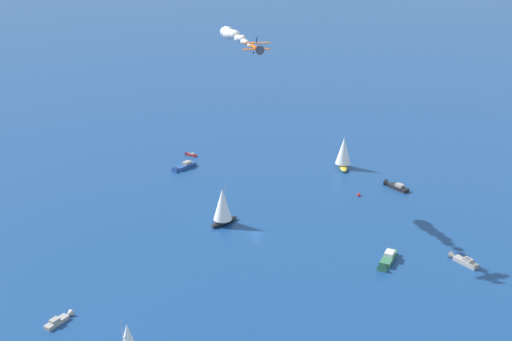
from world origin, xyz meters
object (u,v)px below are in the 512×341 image
(sailboat_inshore, at_px, (344,152))
(motorboat_trailing, at_px, (462,260))
(sailboat_ahead, at_px, (223,206))
(motorboat_outer_ring_b, at_px, (60,320))
(motorboat_outer_ring_a, at_px, (183,167))
(wingwalker_lead, at_px, (257,39))
(motorboat_offshore, at_px, (191,154))
(motorboat_mid_cluster, at_px, (395,186))
(biplane_lead, at_px, (256,48))
(marker_buoy, at_px, (359,195))
(motorboat_far_port, at_px, (387,260))

(sailboat_inshore, distance_m, motorboat_trailing, 71.41)
(sailboat_ahead, xyz_separation_m, motorboat_outer_ring_b, (49.16, 31.38, -5.25))
(motorboat_outer_ring_a, bearing_deg, wingwalker_lead, 95.35)
(motorboat_offshore, bearing_deg, motorboat_mid_cluster, 133.72)
(motorboat_mid_cluster, relative_size, biplane_lead, 1.31)
(sailboat_inshore, relative_size, motorboat_trailing, 1.54)
(motorboat_mid_cluster, bearing_deg, biplane_lead, 12.75)
(sailboat_ahead, relative_size, marker_buoy, 6.05)
(sailboat_inshore, xyz_separation_m, motorboat_trailing, (5.54, 71.00, -5.31))
(motorboat_far_port, relative_size, motorboat_mid_cluster, 1.02)
(sailboat_inshore, bearing_deg, biplane_lead, 36.14)
(sailboat_inshore, relative_size, motorboat_mid_cluster, 1.36)
(sailboat_inshore, bearing_deg, motorboat_offshore, -35.28)
(motorboat_trailing, height_order, biplane_lead, biplane_lead)
(motorboat_mid_cluster, height_order, biplane_lead, biplane_lead)
(biplane_lead, bearing_deg, marker_buoy, -164.03)
(sailboat_inshore, relative_size, wingwalker_lead, 7.39)
(wingwalker_lead, bearing_deg, sailboat_inshore, -143.81)
(motorboat_mid_cluster, bearing_deg, motorboat_offshore, -46.28)
(motorboat_trailing, bearing_deg, motorboat_outer_ring_b, -7.57)
(motorboat_mid_cluster, distance_m, biplane_lead, 77.43)
(biplane_lead, bearing_deg, sailboat_ahead, -54.48)
(motorboat_mid_cluster, distance_m, wingwalker_lead, 78.88)
(sailboat_ahead, xyz_separation_m, motorboat_mid_cluster, (-62.52, -3.18, -5.07))
(motorboat_far_port, distance_m, marker_buoy, 42.97)
(sailboat_inshore, relative_size, marker_buoy, 6.21)
(sailboat_ahead, bearing_deg, motorboat_far_port, 130.38)
(motorboat_offshore, xyz_separation_m, motorboat_outer_ring_a, (6.50, 12.68, 0.40))
(motorboat_far_port, bearing_deg, motorboat_outer_ring_a, -70.31)
(motorboat_offshore, height_order, motorboat_outer_ring_a, motorboat_outer_ring_a)
(motorboat_far_port, distance_m, motorboat_outer_ring_b, 81.30)
(motorboat_far_port, bearing_deg, motorboat_trailing, 158.91)
(motorboat_offshore, xyz_separation_m, motorboat_trailing, (-42.29, 104.83, 0.25))
(sailboat_inshore, distance_m, motorboat_outer_ring_b, 119.93)
(motorboat_far_port, relative_size, motorboat_trailing, 1.15)
(motorboat_offshore, bearing_deg, motorboat_trailing, 111.97)
(motorboat_offshore, xyz_separation_m, wingwalker_lead, (1.17, 69.69, 54.71))
(motorboat_offshore, height_order, motorboat_mid_cluster, motorboat_mid_cluster)
(sailboat_ahead, height_order, biplane_lead, biplane_lead)
(wingwalker_lead, bearing_deg, sailboat_ahead, -54.27)
(sailboat_inshore, relative_size, biplane_lead, 1.78)
(motorboat_outer_ring_b, bearing_deg, sailboat_inshore, -151.17)
(sailboat_inshore, relative_size, motorboat_outer_ring_b, 1.92)
(marker_buoy, bearing_deg, motorboat_outer_ring_b, 19.16)
(sailboat_inshore, height_order, motorboat_outer_ring_a, sailboat_inshore)
(motorboat_offshore, relative_size, motorboat_trailing, 0.58)
(sailboat_ahead, xyz_separation_m, biplane_lead, (-6.74, 9.44, 47.11))
(motorboat_far_port, relative_size, biplane_lead, 1.33)
(motorboat_far_port, bearing_deg, sailboat_inshore, -110.50)
(motorboat_outer_ring_a, relative_size, biplane_lead, 1.38)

